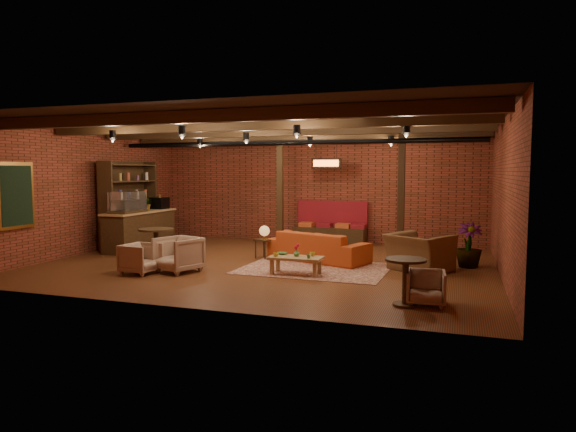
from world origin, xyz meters
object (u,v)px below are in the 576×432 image
(armchair_b, at_px, (178,253))
(side_table_book, at_px, (408,247))
(side_table_lamp, at_px, (264,233))
(coffee_table, at_px, (295,258))
(round_table_left, at_px, (156,240))
(armchair_a, at_px, (141,257))
(sofa, at_px, (318,246))
(armchair_right, at_px, (419,246))
(plant_tall, at_px, (470,200))
(round_table_right, at_px, (406,274))
(armchair_far, at_px, (426,286))

(armchair_b, bearing_deg, side_table_book, 43.87)
(side_table_lamp, bearing_deg, coffee_table, -51.23)
(round_table_left, xyz_separation_m, armchair_a, (0.30, -1.04, -0.21))
(sofa, relative_size, armchair_right, 1.99)
(side_table_lamp, distance_m, armchair_a, 3.13)
(round_table_left, bearing_deg, plant_tall, 15.48)
(armchair_b, relative_size, side_table_book, 1.37)
(round_table_left, bearing_deg, armchair_b, -34.07)
(sofa, xyz_separation_m, armchair_b, (-2.46, -2.23, 0.06))
(sofa, relative_size, side_table_book, 4.00)
(round_table_right, distance_m, armchair_far, 0.41)
(coffee_table, distance_m, armchair_right, 2.70)
(round_table_left, height_order, armchair_b, armchair_b)
(side_table_lamp, distance_m, round_table_right, 5.09)
(side_table_lamp, bearing_deg, round_table_left, -143.22)
(round_table_left, xyz_separation_m, plant_tall, (6.78, 1.88, 0.93))
(side_table_lamp, distance_m, round_table_left, 2.57)
(armchair_a, distance_m, armchair_far, 5.84)
(armchair_right, distance_m, armchair_far, 2.90)
(side_table_lamp, height_order, armchair_far, side_table_lamp)
(sofa, bearing_deg, armchair_right, -170.98)
(sofa, xyz_separation_m, round_table_left, (-3.42, -1.58, 0.20))
(armchair_far, bearing_deg, armchair_right, 92.14)
(side_table_book, bearing_deg, side_table_lamp, 176.57)
(armchair_right, height_order, plant_tall, plant_tall)
(round_table_left, bearing_deg, coffee_table, -1.97)
(coffee_table, height_order, armchair_b, armchair_b)
(round_table_left, distance_m, armchair_a, 1.10)
(armchair_a, xyz_separation_m, round_table_right, (5.50, -0.87, 0.16))
(side_table_book, relative_size, round_table_right, 0.79)
(armchair_a, height_order, plant_tall, plant_tall)
(armchair_a, distance_m, armchair_right, 5.89)
(round_table_right, bearing_deg, coffee_table, 143.23)
(armchair_right, distance_m, round_table_right, 3.05)
(round_table_left, height_order, round_table_right, round_table_left)
(plant_tall, bearing_deg, sofa, -174.87)
(coffee_table, bearing_deg, armchair_b, -167.60)
(side_table_lamp, relative_size, side_table_book, 1.33)
(side_table_lamp, xyz_separation_m, side_table_book, (3.46, -0.21, -0.14))
(coffee_table, xyz_separation_m, side_table_lamp, (-1.33, 1.66, 0.28))
(plant_tall, bearing_deg, round_table_right, -104.63)
(side_table_book, bearing_deg, armchair_a, -155.60)
(sofa, bearing_deg, armchair_far, 148.66)
(side_table_lamp, xyz_separation_m, armchair_right, (3.71, -0.41, -0.08))
(armchair_far, bearing_deg, side_table_book, 96.36)
(round_table_left, distance_m, armchair_b, 1.17)
(coffee_table, bearing_deg, armchair_far, -30.88)
(round_table_left, xyz_separation_m, side_table_book, (5.52, 1.33, -0.09))
(round_table_right, relative_size, armchair_far, 1.24)
(armchair_b, relative_size, armchair_far, 1.35)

